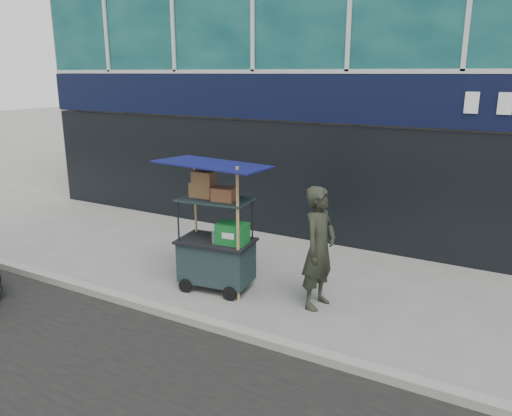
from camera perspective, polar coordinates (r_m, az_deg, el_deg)
The scene contains 4 objects.
ground at distance 7.02m, azimuth -1.89°, elevation -13.56°, with size 80.00×80.00×0.00m, color slate.
curb at distance 6.84m, azimuth -2.79°, elevation -13.82°, with size 80.00×0.18×0.12m, color gray.
vendor_cart at distance 7.94m, azimuth -4.49°, elevation -4.20°, with size 1.70×1.29×2.13m.
vendor_man at distance 7.33m, azimuth 7.22°, elevation -4.55°, with size 0.67×0.44×1.83m, color #25291E.
Camera 1 is at (3.21, -5.25, 3.38)m, focal length 35.00 mm.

